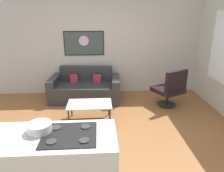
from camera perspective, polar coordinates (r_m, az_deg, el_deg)
ground at (r=3.92m, az=-1.12°, el=-14.50°), size 6.40×6.40×0.04m
back_wall at (r=5.73m, az=-2.35°, el=11.75°), size 6.40×0.05×2.80m
couch at (r=5.49m, az=-7.30°, el=-0.79°), size 1.83×1.02×0.81m
coffee_table at (r=4.34m, az=-6.16°, el=-5.22°), size 0.91×0.55×0.40m
armchair at (r=5.14m, az=15.71°, el=-0.74°), size 0.83×0.82×0.93m
kitchen_counter at (r=2.74m, az=-17.37°, el=-20.69°), size 1.63×0.67×0.91m
mixing_bowl at (r=2.55m, az=-19.25°, el=-10.77°), size 0.28×0.28×0.11m
wall_painting at (r=5.69m, az=-7.69°, el=11.51°), size 1.06×0.03×0.64m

